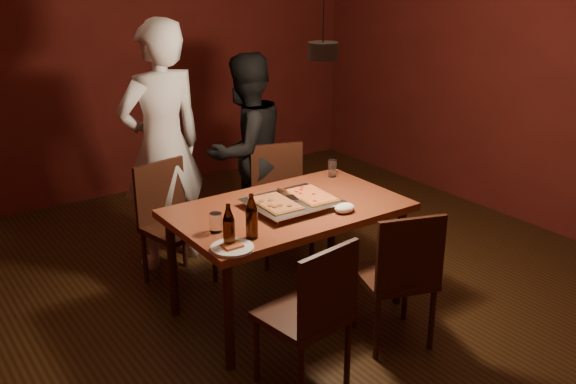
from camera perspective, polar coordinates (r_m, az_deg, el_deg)
room_shell at (r=3.94m, az=3.02°, el=7.37°), size 6.00×6.00×6.00m
dining_table at (r=4.18m, az=0.00°, el=-2.23°), size 1.50×0.90×0.75m
chair_far_left at (r=4.71m, az=-10.45°, el=-1.77°), size 0.49×0.49×0.49m
chair_far_right at (r=5.04m, az=-0.69°, el=0.07°), size 0.53×0.53×0.49m
chair_near_left at (r=3.46m, az=2.29°, el=-9.98°), size 0.48×0.48×0.49m
chair_near_right at (r=3.90m, az=10.03°, el=-6.61°), size 0.53×0.53×0.49m
pizza_tray at (r=4.13m, az=0.39°, el=-1.06°), size 0.58×0.49×0.05m
pizza_meat at (r=4.06m, az=-1.08°, el=-0.99°), size 0.23×0.35×0.02m
pizza_cheese at (r=4.19m, az=2.11°, el=-0.28°), size 0.24×0.36×0.02m
spatula at (r=4.12m, az=0.13°, el=-0.55°), size 0.13×0.25×0.04m
beer_bottle_a at (r=3.56m, az=-5.29°, el=-3.00°), size 0.07×0.07×0.25m
beer_bottle_b at (r=3.66m, az=-3.25°, el=-2.17°), size 0.07×0.07×0.27m
water_glass_left at (r=3.78m, az=-6.44°, el=-2.71°), size 0.07×0.07×0.12m
water_glass_right at (r=4.71m, az=3.95°, el=2.11°), size 0.06×0.06×0.13m
plate_slice at (r=3.57m, az=-4.98°, el=-4.94°), size 0.24×0.24×0.03m
napkin at (r=4.07m, az=5.05°, el=-1.42°), size 0.14×0.11×0.06m
diner_white at (r=4.88m, az=-11.11°, el=3.98°), size 0.72×0.51×1.88m
diner_dark at (r=5.22m, az=-3.74°, el=3.66°), size 0.88×0.75×1.58m
pendant_lamp at (r=3.88m, az=3.12°, el=12.57°), size 0.18×0.18×1.10m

